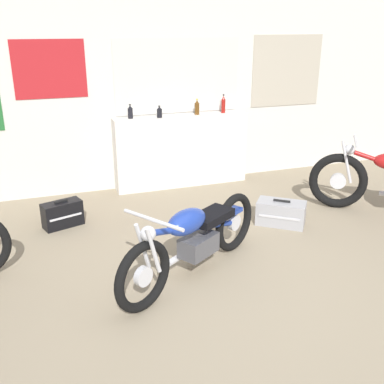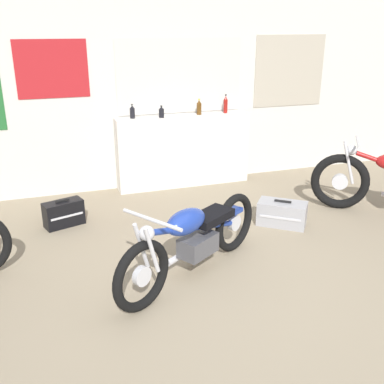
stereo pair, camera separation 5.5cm
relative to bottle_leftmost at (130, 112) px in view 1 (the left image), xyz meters
name	(u,v)px [view 1 (the left image)]	position (x,y,z in m)	size (l,w,h in m)	color
ground_plane	(246,300)	(0.32, -3.08, -1.13)	(24.00, 24.00, 0.00)	gray
wall_back	(150,89)	(0.33, 0.15, 0.28)	(10.00, 0.07, 2.80)	silver
sill_counter	(182,151)	(0.73, -0.03, -0.61)	(1.96, 0.28, 1.04)	silver
bottle_leftmost	(130,112)	(0.00, 0.00, 0.00)	(0.07, 0.07, 0.19)	black
bottle_left_center	(159,112)	(0.39, -0.08, -0.01)	(0.07, 0.07, 0.17)	black
bottle_center	(197,108)	(0.96, -0.04, 0.01)	(0.07, 0.07, 0.22)	#5B3814
bottle_right_center	(223,105)	(1.37, -0.03, 0.03)	(0.06, 0.06, 0.27)	maroon
motorcycle_blue	(194,238)	(0.03, -2.53, -0.73)	(1.72, 1.14, 0.79)	black
hard_case_black	(62,214)	(-1.07, -0.97, -0.98)	(0.49, 0.33, 0.33)	black
hard_case_silver	(281,213)	(1.40, -1.77, -0.98)	(0.62, 0.58, 0.31)	#9E9EA3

